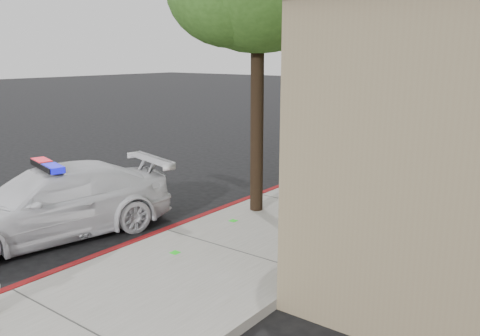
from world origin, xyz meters
The scene contains 6 objects.
ground centered at (0.00, 0.00, 0.00)m, with size 120.00×120.00×0.00m, color black.
sidewalk centered at (1.60, 3.00, 0.07)m, with size 3.20×60.00×0.15m, color gray.
red_curb centered at (0.06, 3.00, 0.08)m, with size 0.14×60.00×0.16m, color maroon.
police_car centered at (-1.62, -1.26, 0.66)m, with size 2.86×4.81×1.43m.
street_tree_mid centered at (0.71, 8.91, 4.55)m, with size 3.23×3.06×5.84m.
street_tree_far centered at (1.07, 13.81, 4.00)m, with size 2.92×2.71×5.12m.
Camera 1 is at (6.50, -6.12, 3.35)m, focal length 37.23 mm.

